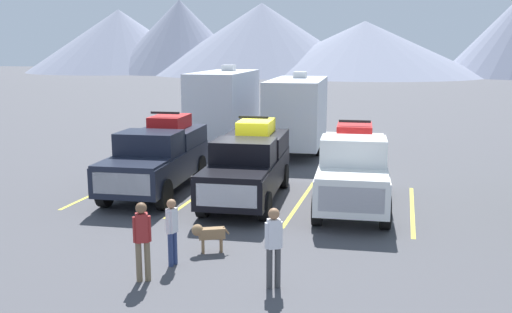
# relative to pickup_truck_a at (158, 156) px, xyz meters

# --- Properties ---
(ground_plane) EXTENTS (240.00, 240.00, 0.00)m
(ground_plane) POSITION_rel_pickup_truck_a_xyz_m (3.21, 0.40, -1.21)
(ground_plane) COLOR #47474C
(pickup_truck_a) EXTENTS (2.53, 5.77, 2.63)m
(pickup_truck_a) POSITION_rel_pickup_truck_a_xyz_m (0.00, 0.00, 0.00)
(pickup_truck_a) COLOR black
(pickup_truck_a) RESTS_ON ground
(pickup_truck_b) EXTENTS (2.44, 5.85, 2.60)m
(pickup_truck_b) POSITION_rel_pickup_truck_a_xyz_m (3.25, -0.23, -0.04)
(pickup_truck_b) COLOR black
(pickup_truck_b) RESTS_ON ground
(pickup_truck_c) EXTENTS (2.44, 5.46, 2.58)m
(pickup_truck_c) POSITION_rel_pickup_truck_a_xyz_m (6.55, -0.31, -0.00)
(pickup_truck_c) COLOR white
(pickup_truck_c) RESTS_ON ground
(lot_stripe_a) EXTENTS (0.12, 5.50, 0.01)m
(lot_stripe_a) POSITION_rel_pickup_truck_a_xyz_m (-1.93, -0.20, -1.21)
(lot_stripe_a) COLOR gold
(lot_stripe_a) RESTS_ON ground
(lot_stripe_b) EXTENTS (0.12, 5.50, 0.01)m
(lot_stripe_b) POSITION_rel_pickup_truck_a_xyz_m (1.50, -0.20, -1.21)
(lot_stripe_b) COLOR gold
(lot_stripe_b) RESTS_ON ground
(lot_stripe_c) EXTENTS (0.12, 5.50, 0.01)m
(lot_stripe_c) POSITION_rel_pickup_truck_a_xyz_m (4.92, -0.20, -1.21)
(lot_stripe_c) COLOR gold
(lot_stripe_c) RESTS_ON ground
(lot_stripe_d) EXTENTS (0.12, 5.50, 0.01)m
(lot_stripe_d) POSITION_rel_pickup_truck_a_xyz_m (8.35, -0.20, -1.21)
(lot_stripe_d) COLOR gold
(lot_stripe_d) RESTS_ON ground
(camper_trailer_a) EXTENTS (2.78, 7.75, 3.98)m
(camper_trailer_a) POSITION_rel_pickup_truck_a_xyz_m (-0.61, 9.20, 0.88)
(camper_trailer_a) COLOR silver
(camper_trailer_a) RESTS_ON ground
(camper_trailer_b) EXTENTS (2.80, 7.58, 3.71)m
(camper_trailer_b) POSITION_rel_pickup_truck_a_xyz_m (3.19, 8.41, 0.74)
(camper_trailer_b) COLOR silver
(camper_trailer_b) RESTS_ON ground
(person_a) EXTENTS (0.34, 0.29, 1.67)m
(person_a) POSITION_rel_pickup_truck_a_xyz_m (5.56, -6.72, -0.25)
(person_a) COLOR #3F3F42
(person_a) RESTS_ON ground
(person_b) EXTENTS (0.34, 0.29, 1.70)m
(person_b) POSITION_rel_pickup_truck_a_xyz_m (2.87, -7.09, -0.24)
(person_b) COLOR #726047
(person_b) RESTS_ON ground
(person_c) EXTENTS (0.22, 0.33, 1.53)m
(person_c) POSITION_rel_pickup_truck_a_xyz_m (3.11, -6.12, -0.33)
(person_c) COLOR navy
(person_c) RESTS_ON ground
(dog) EXTENTS (0.84, 0.52, 0.71)m
(dog) POSITION_rel_pickup_truck_a_xyz_m (3.58, -5.17, -0.73)
(dog) COLOR olive
(dog) RESTS_ON ground
(mountain_ridge) EXTENTS (154.33, 46.42, 17.00)m
(mountain_ridge) POSITION_rel_pickup_truck_a_xyz_m (0.06, 91.89, 5.58)
(mountain_ridge) COLOR gray
(mountain_ridge) RESTS_ON ground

